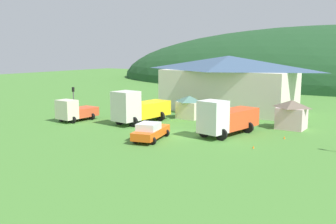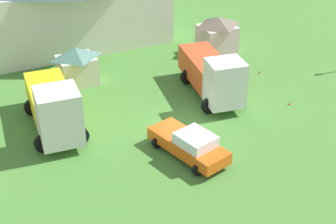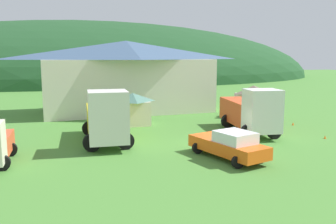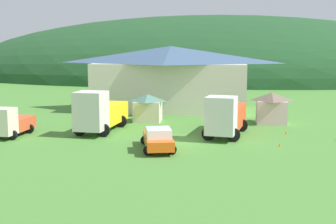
{
  "view_description": "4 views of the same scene",
  "coord_description": "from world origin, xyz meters",
  "px_view_note": "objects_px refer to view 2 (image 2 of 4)",
  "views": [
    {
      "loc": [
        19.2,
        -31.13,
        8.08
      ],
      "look_at": [
        -2.67,
        1.97,
        1.75
      ],
      "focal_mm": 41.64,
      "sensor_mm": 36.0,
      "label": 1
    },
    {
      "loc": [
        -12.63,
        -23.75,
        16.49
      ],
      "look_at": [
        -0.95,
        -0.19,
        1.27
      ],
      "focal_mm": 53.85,
      "sensor_mm": 36.0,
      "label": 2
    },
    {
      "loc": [
        -10.93,
        -21.15,
        5.87
      ],
      "look_at": [
        -2.44,
        3.65,
        1.75
      ],
      "focal_mm": 38.81,
      "sensor_mm": 36.0,
      "label": 3
    },
    {
      "loc": [
        3.74,
        -34.96,
        7.59
      ],
      "look_at": [
        -1.04,
        1.82,
        2.01
      ],
      "focal_mm": 48.54,
      "sensor_mm": 36.0,
      "label": 4
    }
  ],
  "objects_px": {
    "traffic_cone_mid_row": "(260,73)",
    "service_pickup_orange": "(190,144)",
    "flatbed_truck_yellow": "(54,107)",
    "traffic_cone_near_pickup": "(289,105)",
    "play_shed_pink": "(217,34)",
    "heavy_rig_white": "(213,74)",
    "play_shed_cream": "(77,65)"
  },
  "relations": [
    {
      "from": "traffic_cone_mid_row",
      "to": "service_pickup_orange",
      "type": "bearing_deg",
      "value": -144.16
    },
    {
      "from": "play_shed_pink",
      "to": "heavy_rig_white",
      "type": "distance_m",
      "value": 7.85
    },
    {
      "from": "heavy_rig_white",
      "to": "traffic_cone_near_pickup",
      "type": "height_order",
      "value": "heavy_rig_white"
    },
    {
      "from": "play_shed_cream",
      "to": "traffic_cone_mid_row",
      "type": "bearing_deg",
      "value": -19.4
    },
    {
      "from": "service_pickup_orange",
      "to": "traffic_cone_mid_row",
      "type": "bearing_deg",
      "value": 111.86
    },
    {
      "from": "play_shed_cream",
      "to": "play_shed_pink",
      "type": "relative_size",
      "value": 0.93
    },
    {
      "from": "play_shed_pink",
      "to": "traffic_cone_near_pickup",
      "type": "xyz_separation_m",
      "value": [
        -0.24,
        -9.89,
        -1.55
      ]
    },
    {
      "from": "play_shed_cream",
      "to": "heavy_rig_white",
      "type": "distance_m",
      "value": 9.76
    },
    {
      "from": "play_shed_pink",
      "to": "flatbed_truck_yellow",
      "type": "distance_m",
      "value": 16.39
    },
    {
      "from": "heavy_rig_white",
      "to": "traffic_cone_mid_row",
      "type": "bearing_deg",
      "value": 116.92
    },
    {
      "from": "heavy_rig_white",
      "to": "traffic_cone_near_pickup",
      "type": "distance_m",
      "value": 5.53
    },
    {
      "from": "play_shed_cream",
      "to": "traffic_cone_near_pickup",
      "type": "bearing_deg",
      "value": -38.83
    },
    {
      "from": "play_shed_cream",
      "to": "flatbed_truck_yellow",
      "type": "relative_size",
      "value": 0.37
    },
    {
      "from": "play_shed_pink",
      "to": "flatbed_truck_yellow",
      "type": "relative_size",
      "value": 0.39
    },
    {
      "from": "play_shed_pink",
      "to": "traffic_cone_near_pickup",
      "type": "height_order",
      "value": "play_shed_pink"
    },
    {
      "from": "traffic_cone_near_pickup",
      "to": "heavy_rig_white",
      "type": "bearing_deg",
      "value": 140.7
    },
    {
      "from": "play_shed_cream",
      "to": "play_shed_pink",
      "type": "bearing_deg",
      "value": 2.26
    },
    {
      "from": "traffic_cone_near_pickup",
      "to": "traffic_cone_mid_row",
      "type": "distance_m",
      "value": 5.03
    },
    {
      "from": "play_shed_cream",
      "to": "heavy_rig_white",
      "type": "xyz_separation_m",
      "value": [
        7.62,
        -6.08,
        0.28
      ]
    },
    {
      "from": "flatbed_truck_yellow",
      "to": "service_pickup_orange",
      "type": "relative_size",
      "value": 1.43
    },
    {
      "from": "heavy_rig_white",
      "to": "traffic_cone_near_pickup",
      "type": "bearing_deg",
      "value": 60.62
    },
    {
      "from": "play_shed_cream",
      "to": "play_shed_pink",
      "type": "height_order",
      "value": "play_shed_pink"
    },
    {
      "from": "play_shed_pink",
      "to": "heavy_rig_white",
      "type": "xyz_separation_m",
      "value": [
        -4.32,
        -6.55,
        0.14
      ]
    },
    {
      "from": "traffic_cone_near_pickup",
      "to": "play_shed_pink",
      "type": "bearing_deg",
      "value": 88.62
    },
    {
      "from": "flatbed_truck_yellow",
      "to": "service_pickup_orange",
      "type": "distance_m",
      "value": 8.48
    },
    {
      "from": "flatbed_truck_yellow",
      "to": "service_pickup_orange",
      "type": "height_order",
      "value": "flatbed_truck_yellow"
    },
    {
      "from": "play_shed_cream",
      "to": "traffic_cone_near_pickup",
      "type": "height_order",
      "value": "play_shed_cream"
    },
    {
      "from": "flatbed_truck_yellow",
      "to": "traffic_cone_near_pickup",
      "type": "xyz_separation_m",
      "value": [
        14.91,
        -3.62,
        -1.76
      ]
    },
    {
      "from": "flatbed_truck_yellow",
      "to": "service_pickup_orange",
      "type": "bearing_deg",
      "value": 50.79
    },
    {
      "from": "play_shed_pink",
      "to": "service_pickup_orange",
      "type": "bearing_deg",
      "value": -126.87
    },
    {
      "from": "play_shed_pink",
      "to": "traffic_cone_mid_row",
      "type": "height_order",
      "value": "play_shed_pink"
    },
    {
      "from": "flatbed_truck_yellow",
      "to": "traffic_cone_mid_row",
      "type": "bearing_deg",
      "value": 99.94
    }
  ]
}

